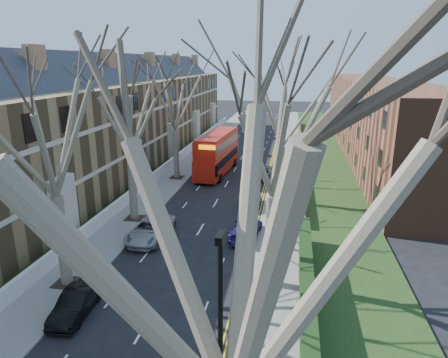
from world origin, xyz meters
The scene contains 20 objects.
pavement_left centered at (-6.00, 39.00, 0.06)m, with size 3.00×102.00×0.12m, color slate.
pavement_right centered at (6.00, 39.00, 0.06)m, with size 3.00×102.00×0.12m, color slate.
terrace_left centered at (-13.65, 31.00, 5.53)m, with size 9.70×78.00×13.60m.
flats_right centered at (17.46, 43.00, 4.98)m, with size 13.97×54.00×10.00m.
wall_hedge_right centered at (7.70, 2.00, 1.12)m, with size 0.70×24.00×1.80m.
front_wall_left centered at (-7.65, 31.00, 0.62)m, with size 0.30×78.00×1.00m.
grass_verge_right centered at (10.50, 39.00, 0.15)m, with size 6.00×102.00×0.06m.
lamp_post centered at (5.00, -3.50, 4.57)m, with size 0.18×0.50×8.11m.
tree_left_mid centered at (-5.70, 6.00, 9.56)m, with size 10.50×10.50×14.71m.
tree_left_far centered at (-5.70, 16.00, 9.24)m, with size 10.15×10.15×14.22m.
tree_left_dist centered at (-5.70, 28.00, 9.56)m, with size 10.50×10.50×14.71m.
tree_right_near centered at (5.70, -6.00, 9.86)m, with size 10.85×10.85×15.20m.
tree_right_mid centered at (5.70, 8.00, 9.56)m, with size 10.50×10.50×14.71m.
tree_right_far centered at (5.70, 22.00, 9.24)m, with size 10.15×10.15×14.22m.
double_decker_bus centered at (-1.73, 30.94, 2.22)m, with size 3.35×10.95×4.52m.
car_left_mid centered at (-3.70, 3.54, 0.64)m, with size 1.36×3.90×1.29m, color black.
car_left_far centered at (-3.13, 12.76, 0.72)m, with size 2.38×5.15×1.43m, color #96969B.
car_right_near centered at (3.57, 14.22, 0.66)m, with size 1.86×4.58×1.33m, color navy.
car_right_mid centered at (3.25, 20.61, 0.65)m, with size 1.54×3.83×1.31m, color gray.
car_right_far centered at (3.56, 29.83, 0.65)m, with size 1.37×3.94×1.30m, color black.
Camera 1 is at (6.66, -12.38, 12.30)m, focal length 32.00 mm.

